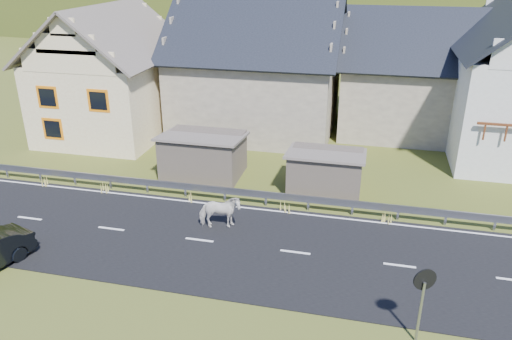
# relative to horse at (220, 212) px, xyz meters

# --- Properties ---
(ground) EXTENTS (160.00, 160.00, 0.00)m
(ground) POSITION_rel_horse_xyz_m (-0.53, -1.18, -0.79)
(ground) COLOR #454F17
(ground) RESTS_ON ground
(road) EXTENTS (60.00, 7.00, 0.04)m
(road) POSITION_rel_horse_xyz_m (-0.53, -1.18, -0.77)
(road) COLOR black
(road) RESTS_ON ground
(lane_markings) EXTENTS (60.00, 6.60, 0.01)m
(lane_markings) POSITION_rel_horse_xyz_m (-0.53, -1.18, -0.75)
(lane_markings) COLOR silver
(lane_markings) RESTS_ON road
(guardrail) EXTENTS (28.10, 0.09, 0.75)m
(guardrail) POSITION_rel_horse_xyz_m (-0.53, 2.50, -0.23)
(guardrail) COLOR #93969B
(guardrail) RESTS_ON ground
(shed_left) EXTENTS (4.30, 3.30, 2.40)m
(shed_left) POSITION_rel_horse_xyz_m (-2.53, 5.32, 0.31)
(shed_left) COLOR brown
(shed_left) RESTS_ON ground
(shed_right) EXTENTS (3.80, 2.90, 2.20)m
(shed_right) POSITION_rel_horse_xyz_m (3.97, 4.82, 0.21)
(shed_right) COLOR brown
(shed_right) RESTS_ON ground
(house_cream) EXTENTS (7.80, 9.80, 8.30)m
(house_cream) POSITION_rel_horse_xyz_m (-10.54, 10.82, 3.57)
(house_cream) COLOR #FFEFBB
(house_cream) RESTS_ON ground
(house_stone_a) EXTENTS (10.80, 9.80, 8.90)m
(house_stone_a) POSITION_rel_horse_xyz_m (-1.53, 13.82, 3.84)
(house_stone_a) COLOR #AEA28A
(house_stone_a) RESTS_ON ground
(house_stone_b) EXTENTS (9.80, 8.80, 8.10)m
(house_stone_b) POSITION_rel_horse_xyz_m (8.47, 15.82, 3.44)
(house_stone_b) COLOR #AEA28A
(house_stone_b) RESTS_ON ground
(mountain) EXTENTS (440.00, 280.00, 260.00)m
(mountain) POSITION_rel_horse_xyz_m (4.47, 178.82, -20.79)
(mountain) COLOR #1F3011
(mountain) RESTS_ON ground
(horse) EXTENTS (1.24, 1.93, 1.50)m
(horse) POSITION_rel_horse_xyz_m (0.00, 0.00, 0.00)
(horse) COLOR silver
(horse) RESTS_ON road
(traffic_mirror) EXTENTS (0.67, 0.35, 2.56)m
(traffic_mirror) POSITION_rel_horse_xyz_m (7.83, -5.11, 1.09)
(traffic_mirror) COLOR #93969B
(traffic_mirror) RESTS_ON ground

